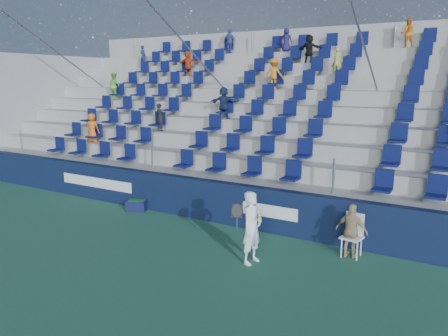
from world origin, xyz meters
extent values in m
plane|color=#2C664B|center=(0.00, 0.00, 0.00)|extent=(70.00, 70.00, 0.00)
cube|color=#0F1A39|center=(0.00, 3.15, 0.60)|extent=(24.00, 0.30, 1.20)
cube|color=white|center=(-5.00, 2.99, 0.62)|extent=(3.20, 0.02, 0.34)
cube|color=white|center=(1.50, 2.99, 0.62)|extent=(1.60, 0.02, 0.34)
cube|color=#9C9C97|center=(0.00, 3.72, 0.60)|extent=(24.00, 0.85, 1.20)
cube|color=#9C9C97|center=(0.00, 4.57, 0.85)|extent=(24.00, 0.85, 1.70)
cube|color=#9C9C97|center=(0.00, 5.42, 1.10)|extent=(24.00, 0.85, 2.20)
cube|color=#9C9C97|center=(0.00, 6.28, 1.35)|extent=(24.00, 0.85, 2.70)
cube|color=#9C9C97|center=(0.00, 7.12, 1.60)|extent=(24.00, 0.85, 3.20)
cube|color=#9C9C97|center=(0.00, 7.97, 1.85)|extent=(24.00, 0.85, 3.70)
cube|color=#9C9C97|center=(0.00, 8.82, 2.10)|extent=(24.00, 0.85, 4.20)
cube|color=#9C9C97|center=(0.00, 9.68, 2.35)|extent=(24.00, 0.85, 4.70)
cube|color=#9C9C97|center=(0.00, 10.52, 2.60)|extent=(24.00, 0.85, 5.20)
cube|color=#9C9C97|center=(0.00, 11.20, 3.10)|extent=(24.00, 0.50, 6.20)
cube|color=#9C9C97|center=(-11.85, 7.12, 2.60)|extent=(0.30, 7.65, 5.20)
cube|color=#0B1345|center=(0.00, 3.72, 1.55)|extent=(16.05, 0.50, 0.70)
cube|color=#0B1345|center=(0.00, 4.57, 2.05)|extent=(16.05, 0.50, 0.70)
cube|color=#0B1345|center=(0.00, 5.42, 2.55)|extent=(16.05, 0.50, 0.70)
cube|color=#0B1345|center=(0.00, 6.28, 3.05)|extent=(16.05, 0.50, 0.70)
cube|color=#0B1345|center=(0.00, 7.12, 3.55)|extent=(16.05, 0.50, 0.70)
cube|color=#0B1345|center=(0.00, 7.97, 4.05)|extent=(16.05, 0.50, 0.70)
cube|color=#0B1345|center=(0.00, 8.82, 4.55)|extent=(16.05, 0.50, 0.70)
cube|color=#0B1345|center=(0.00, 9.68, 5.05)|extent=(16.05, 0.50, 0.70)
cube|color=#0B1345|center=(0.00, 10.52, 5.55)|extent=(16.05, 0.50, 0.70)
cylinder|color=gray|center=(-3.00, 7.12, 4.35)|extent=(0.06, 7.68, 4.55)
cylinder|color=gray|center=(3.00, 7.12, 4.35)|extent=(0.06, 7.68, 4.55)
cylinder|color=gray|center=(-9.80, 7.12, 4.35)|extent=(0.06, 7.68, 4.55)
imported|color=#1D1849|center=(-1.30, 10.47, 5.69)|extent=(0.53, 0.40, 0.99)
imported|color=#445096|center=(-4.05, 10.47, 5.75)|extent=(0.66, 0.30, 1.10)
imported|color=#97AE45|center=(1.40, 8.77, 4.71)|extent=(0.40, 0.29, 1.01)
imported|color=navy|center=(-1.84, 6.23, 3.26)|extent=(1.09, 0.59, 1.12)
imported|color=#CA4417|center=(-5.16, 8.77, 4.75)|extent=(1.02, 0.35, 1.10)
imported|color=orange|center=(3.46, 10.47, 5.72)|extent=(0.60, 0.53, 1.05)
imported|color=black|center=(0.04, 9.62, 5.24)|extent=(1.05, 0.51, 1.09)
imported|color=#77CA50|center=(-7.95, 7.08, 3.79)|extent=(0.58, 0.46, 1.18)
imported|color=#19224C|center=(-8.45, 9.62, 5.20)|extent=(0.39, 0.28, 1.00)
imported|color=#D75F19|center=(-6.69, 4.52, 2.26)|extent=(0.59, 0.43, 1.11)
imported|color=black|center=(-4.07, 5.38, 2.71)|extent=(0.42, 0.32, 1.01)
imported|color=orange|center=(-0.68, 7.92, 4.27)|extent=(0.79, 0.52, 1.14)
imported|color=white|center=(1.96, 1.05, 0.83)|extent=(0.47, 0.65, 1.66)
cylinder|color=navy|center=(1.71, 0.80, 0.95)|extent=(0.03, 0.03, 0.28)
torus|color=black|center=(1.71, 0.80, 1.25)|extent=(0.30, 0.17, 0.28)
plane|color=#262626|center=(1.71, 0.80, 1.25)|extent=(0.30, 0.16, 0.29)
sphere|color=#BCD030|center=(2.21, 0.85, 1.11)|extent=(0.07, 0.07, 0.07)
sphere|color=#BCD030|center=(2.21, 0.91, 1.14)|extent=(0.07, 0.07, 0.07)
cube|color=white|center=(3.81, 2.55, 0.46)|extent=(0.51, 0.51, 0.04)
cube|color=white|center=(3.81, 2.76, 0.74)|extent=(0.44, 0.11, 0.55)
cylinder|color=white|center=(3.63, 2.37, 0.22)|extent=(0.03, 0.03, 0.44)
cylinder|color=white|center=(3.99, 2.37, 0.22)|extent=(0.03, 0.03, 0.44)
cylinder|color=white|center=(3.63, 2.73, 0.22)|extent=(0.03, 0.03, 0.44)
cylinder|color=white|center=(3.99, 2.73, 0.22)|extent=(0.03, 0.03, 0.44)
imported|color=tan|center=(3.81, 2.50, 0.64)|extent=(0.78, 0.39, 1.29)
cube|color=#10163A|center=(-2.97, 2.75, 0.17)|extent=(0.72, 0.60, 0.33)
cube|color=#1E662D|center=(-2.97, 2.75, 0.24)|extent=(0.57, 0.46, 0.20)
camera|label=1|loc=(6.15, -7.24, 4.08)|focal=35.00mm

